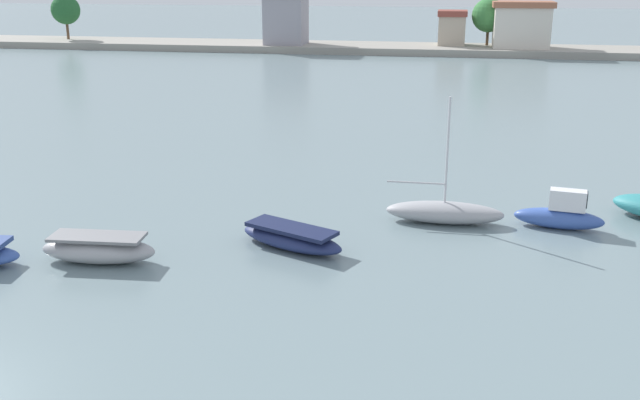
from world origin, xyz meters
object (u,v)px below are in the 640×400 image
(moored_boat_5, at_px, (445,212))
(moored_boat_3, at_px, (98,249))
(moored_boat_4, at_px, (291,238))
(moored_boat_6, at_px, (561,215))

(moored_boat_5, bearing_deg, moored_boat_3, -151.58)
(moored_boat_3, height_order, moored_boat_4, moored_boat_3)
(moored_boat_5, xyz_separation_m, moored_boat_6, (4.70, 0.15, 0.11))
(moored_boat_3, bearing_deg, moored_boat_6, 17.61)
(moored_boat_5, bearing_deg, moored_boat_4, -144.74)
(moored_boat_4, height_order, moored_boat_6, moored_boat_6)
(moored_boat_3, distance_m, moored_boat_4, 7.11)
(moored_boat_3, height_order, moored_boat_5, moored_boat_5)
(moored_boat_4, relative_size, moored_boat_5, 0.88)
(moored_boat_5, relative_size, moored_boat_6, 1.44)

